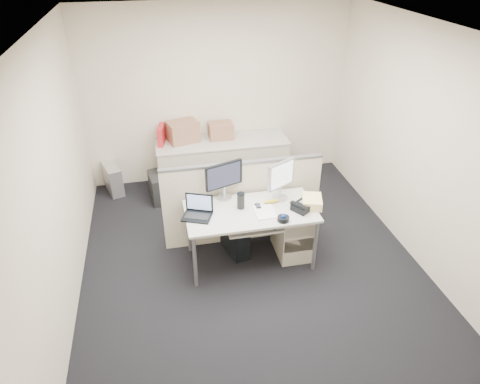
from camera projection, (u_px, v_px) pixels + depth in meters
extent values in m
cube|color=black|center=(250.00, 259.00, 5.29)|extent=(4.00, 4.50, 0.01)
cube|color=white|center=(253.00, 30.00, 3.89)|extent=(4.00, 4.50, 0.01)
cube|color=beige|center=(218.00, 96.00, 6.47)|extent=(4.00, 0.02, 2.70)
cube|color=beige|center=(332.00, 321.00, 2.71)|extent=(4.00, 0.02, 2.70)
cube|color=beige|center=(55.00, 181.00, 4.24)|extent=(0.02, 4.50, 2.70)
cube|color=beige|center=(420.00, 146.00, 4.94)|extent=(0.02, 4.50, 2.70)
cube|color=beige|center=(251.00, 211.00, 4.92)|extent=(1.50, 0.75, 0.03)
cylinder|color=slate|center=(195.00, 262.00, 4.72)|extent=(0.04, 0.04, 0.70)
cylinder|color=slate|center=(189.00, 228.00, 5.26)|extent=(0.04, 0.04, 0.70)
cylinder|color=slate|center=(315.00, 246.00, 4.96)|extent=(0.04, 0.04, 0.70)
cylinder|color=slate|center=(297.00, 215.00, 5.50)|extent=(0.04, 0.04, 0.70)
cube|color=beige|center=(254.00, 227.00, 4.82)|extent=(0.62, 0.32, 0.02)
cube|color=#BEB2A0|center=(293.00, 230.00, 5.26)|extent=(0.40, 0.55, 0.65)
cube|color=beige|center=(242.00, 203.00, 5.38)|extent=(2.00, 0.06, 1.10)
cube|color=#BEB2A0|center=(223.00, 163.00, 6.72)|extent=(2.00, 0.60, 0.72)
cube|color=black|center=(224.00, 181.00, 5.01)|extent=(0.50, 0.33, 0.47)
cube|color=#B7B7BC|center=(281.00, 181.00, 5.01)|extent=(0.44, 0.36, 0.48)
cube|color=black|center=(197.00, 208.00, 4.73)|extent=(0.38, 0.34, 0.24)
cylinder|color=black|center=(283.00, 219.00, 4.72)|extent=(0.15, 0.15, 0.05)
cube|color=black|center=(303.00, 206.00, 4.91)|extent=(0.30, 0.29, 0.07)
cube|color=silver|center=(265.00, 212.00, 4.87)|extent=(0.23, 0.29, 0.01)
cube|color=yellow|center=(260.00, 209.00, 4.93)|extent=(0.09, 0.09, 0.01)
cylinder|color=black|center=(241.00, 201.00, 4.91)|extent=(0.10, 0.10, 0.18)
ellipsoid|color=gold|center=(272.00, 201.00, 5.03)|extent=(0.20, 0.06, 0.04)
cube|color=black|center=(258.00, 206.00, 4.97)|extent=(0.06, 0.11, 0.02)
cube|color=beige|center=(312.00, 202.00, 4.97)|extent=(0.29, 0.33, 0.11)
cube|color=black|center=(258.00, 223.00, 4.85)|extent=(0.48, 0.33, 0.03)
cube|color=black|center=(235.00, 236.00, 5.31)|extent=(0.30, 0.52, 0.45)
cube|color=black|center=(157.00, 188.00, 6.36)|extent=(0.25, 0.47, 0.42)
cube|color=#B7B7BC|center=(113.00, 179.00, 6.57)|extent=(0.33, 0.51, 0.44)
cube|color=#8E5C40|center=(183.00, 132.00, 6.45)|extent=(0.51, 0.44, 0.33)
cube|color=#8E5C40|center=(221.00, 131.00, 6.57)|extent=(0.37, 0.29, 0.26)
cube|color=#B41F23|center=(162.00, 135.00, 6.38)|extent=(0.14, 0.33, 0.30)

